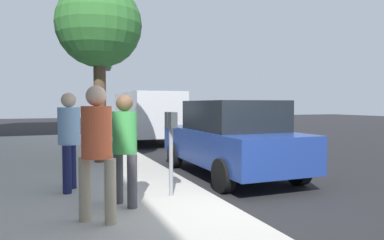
# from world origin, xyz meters

# --- Properties ---
(ground_plane) EXTENTS (80.00, 80.00, 0.00)m
(ground_plane) POSITION_xyz_m (0.00, 0.00, 0.00)
(ground_plane) COLOR #232326
(ground_plane) RESTS_ON ground
(sidewalk_slab) EXTENTS (28.00, 6.00, 0.15)m
(sidewalk_slab) POSITION_xyz_m (0.00, 3.00, 0.07)
(sidewalk_slab) COLOR #B7B2A8
(sidewalk_slab) RESTS_ON ground_plane
(parking_meter) EXTENTS (0.36, 0.12, 1.41)m
(parking_meter) POSITION_xyz_m (0.85, 0.69, 1.17)
(parking_meter) COLOR gray
(parking_meter) RESTS_ON sidewalk_slab
(pedestrian_at_meter) EXTENTS (0.49, 0.37, 1.68)m
(pedestrian_at_meter) POSITION_xyz_m (0.55, 1.53, 1.13)
(pedestrian_at_meter) COLOR #47474C
(pedestrian_at_meter) RESTS_ON sidewalk_slab
(pedestrian_bystander) EXTENTS (0.40, 0.45, 1.78)m
(pedestrian_bystander) POSITION_xyz_m (-0.08, 2.01, 1.20)
(pedestrian_bystander) COLOR tan
(pedestrian_bystander) RESTS_ON sidewalk_slab
(parking_officer) EXTENTS (0.52, 0.38, 1.74)m
(parking_officer) POSITION_xyz_m (1.82, 2.27, 1.17)
(parking_officer) COLOR #191E4C
(parking_officer) RESTS_ON sidewalk_slab
(parked_sedan_near) EXTENTS (4.40, 1.97, 1.77)m
(parked_sedan_near) POSITION_xyz_m (2.59, -1.35, 0.89)
(parked_sedan_near) COLOR navy
(parked_sedan_near) RESTS_ON ground_plane
(parked_van_far) EXTENTS (5.22, 2.17, 2.18)m
(parked_van_far) POSITION_xyz_m (10.39, -1.35, 1.26)
(parked_van_far) COLOR silver
(parked_van_far) RESTS_ON ground_plane
(street_tree) EXTENTS (2.24, 2.24, 4.75)m
(street_tree) POSITION_xyz_m (4.85, 1.36, 3.72)
(street_tree) COLOR brown
(street_tree) RESTS_ON sidewalk_slab
(traffic_signal) EXTENTS (0.24, 0.44, 3.60)m
(traffic_signal) POSITION_xyz_m (8.53, 0.72, 2.58)
(traffic_signal) COLOR black
(traffic_signal) RESTS_ON sidewalk_slab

